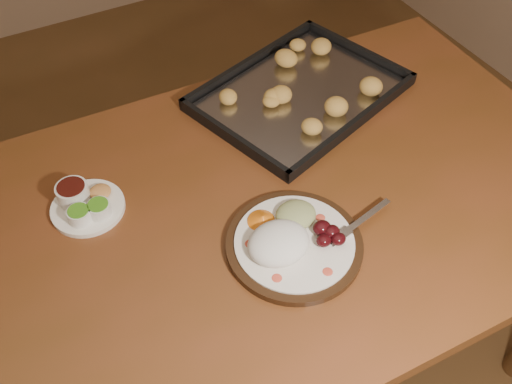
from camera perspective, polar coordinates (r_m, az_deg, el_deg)
ground at (r=1.91m, az=-9.90°, el=-14.87°), size 4.00×4.00×0.00m
dining_table at (r=1.31m, az=0.99°, el=-3.74°), size 1.53×0.95×0.75m
dinner_plate at (r=1.14m, az=3.50°, el=-4.84°), size 0.37×0.28×0.06m
condiment_saucer at (r=1.26m, az=-16.77°, el=-1.09°), size 0.16×0.16×0.05m
baking_tray at (r=1.48m, az=4.46°, el=9.97°), size 0.59×0.50×0.05m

